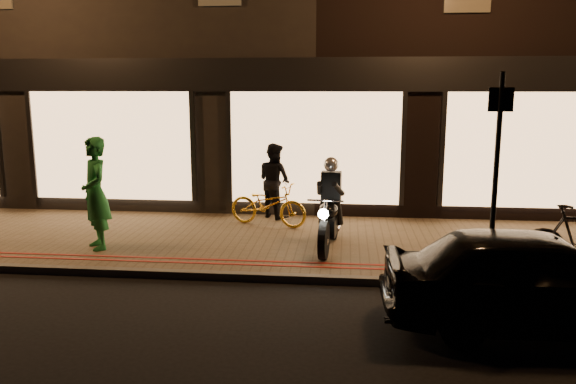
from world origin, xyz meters
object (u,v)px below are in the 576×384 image
Objects in this scene: motorcycle at (330,213)px; person_green at (95,193)px; sign_post at (497,163)px; bicycle_gold at (268,204)px; parked_car at (536,279)px.

motorcycle is 4.06m from person_green.
bicycle_gold is at bearing 146.49° from sign_post.
sign_post reaches higher than motorcycle.
bicycle_gold is 3.38m from person_green.
parked_car is at bearing -41.71° from motorcycle.
sign_post reaches higher than bicycle_gold.
parked_car reaches higher than bicycle_gold.
bicycle_gold is (-1.29, 1.47, -0.18)m from motorcycle.
sign_post is at bearing 1.22° from parked_car.
person_green is at bearing 68.50° from parked_car.
person_green is at bearing -168.04° from motorcycle.
sign_post reaches higher than parked_car.
person_green is 0.53× the size of parked_car.
person_green is (-6.50, 0.58, -0.70)m from sign_post.
sign_post is at bearing -106.22° from bicycle_gold.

